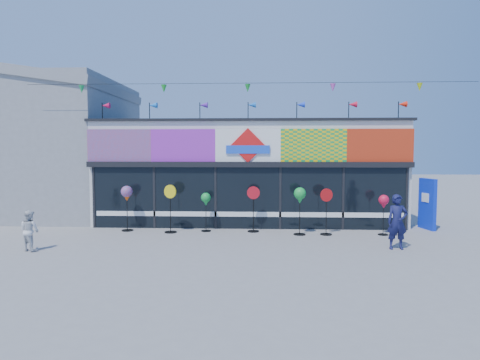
# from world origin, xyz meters

# --- Properties ---
(ground) EXTENTS (80.00, 80.00, 0.00)m
(ground) POSITION_xyz_m (0.00, 0.00, 0.00)
(ground) COLOR gray
(ground) RESTS_ON ground
(kite_shop) EXTENTS (16.00, 5.70, 5.31)m
(kite_shop) POSITION_xyz_m (0.00, 5.94, 2.05)
(kite_shop) COLOR white
(kite_shop) RESTS_ON ground
(neighbour_building) EXTENTS (8.18, 7.20, 6.87)m
(neighbour_building) POSITION_xyz_m (-10.00, 7.00, 3.20)
(neighbour_building) COLOR gray
(neighbour_building) RESTS_ON ground
(blue_sign) EXTENTS (0.33, 0.95, 1.88)m
(blue_sign) POSITION_xyz_m (6.64, 3.64, 0.95)
(blue_sign) COLOR #0D2DCD
(blue_sign) RESTS_ON ground
(spinner_0) EXTENTS (0.42, 0.42, 1.64)m
(spinner_0) POSITION_xyz_m (-4.36, 2.82, 1.31)
(spinner_0) COLOR black
(spinner_0) RESTS_ON ground
(spinner_1) EXTENTS (0.46, 0.43, 1.70)m
(spinner_1) POSITION_xyz_m (-2.73, 2.57, 0.90)
(spinner_1) COLOR black
(spinner_1) RESTS_ON ground
(spinner_2) EXTENTS (0.35, 0.35, 1.40)m
(spinner_2) POSITION_xyz_m (-1.49, 2.86, 1.12)
(spinner_2) COLOR black
(spinner_2) RESTS_ON ground
(spinner_3) EXTENTS (0.46, 0.42, 1.64)m
(spinner_3) POSITION_xyz_m (0.21, 2.85, 0.87)
(spinner_3) COLOR black
(spinner_3) RESTS_ON ground
(spinner_4) EXTENTS (0.42, 0.42, 1.65)m
(spinner_4) POSITION_xyz_m (1.82, 2.37, 1.32)
(spinner_4) COLOR black
(spinner_4) RESTS_ON ground
(spinner_5) EXTENTS (0.44, 0.41, 1.61)m
(spinner_5) POSITION_xyz_m (2.74, 2.41, 0.85)
(spinner_5) COLOR black
(spinner_5) RESTS_ON ground
(spinner_6) EXTENTS (0.35, 0.35, 1.40)m
(spinner_6) POSITION_xyz_m (4.70, 2.46, 1.12)
(spinner_6) COLOR black
(spinner_6) RESTS_ON ground
(adult_man) EXTENTS (0.60, 0.40, 1.63)m
(adult_man) POSITION_xyz_m (4.50, 0.33, 0.81)
(adult_man) COLOR #151844
(adult_man) RESTS_ON ground
(child) EXTENTS (0.66, 0.52, 1.19)m
(child) POSITION_xyz_m (-6.25, -0.35, 0.59)
(child) COLOR silver
(child) RESTS_ON ground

